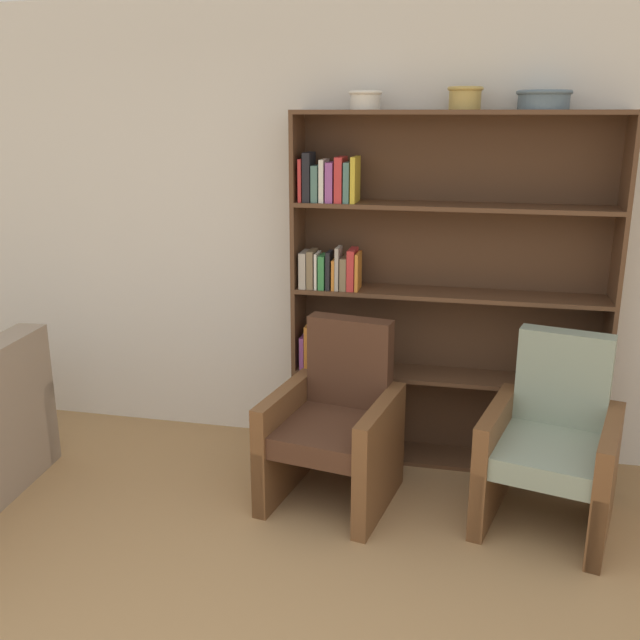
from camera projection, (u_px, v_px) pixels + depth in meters
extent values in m
cube|color=silver|center=(367.00, 233.00, 4.37)|extent=(12.00, 0.06, 2.75)
cube|color=brown|center=(298.00, 288.00, 4.36)|extent=(0.03, 0.30, 2.10)
cube|color=brown|center=(613.00, 305.00, 3.99)|extent=(0.02, 0.30, 2.10)
cube|color=brown|center=(458.00, 112.00, 3.88)|extent=(1.79, 0.30, 0.03)
cube|color=brown|center=(440.00, 456.00, 4.47)|extent=(1.79, 0.30, 0.03)
cube|color=#492F1E|center=(450.00, 290.00, 4.31)|extent=(1.79, 0.01, 2.10)
cube|color=white|center=(306.00, 431.00, 4.57)|extent=(0.04, 0.16, 0.19)
cube|color=white|center=(312.00, 428.00, 4.57)|extent=(0.04, 0.19, 0.24)
cube|color=gold|center=(317.00, 432.00, 4.55)|extent=(0.02, 0.16, 0.19)
cube|color=white|center=(320.00, 426.00, 4.53)|extent=(0.02, 0.15, 0.28)
cube|color=white|center=(325.00, 433.00, 4.53)|extent=(0.04, 0.13, 0.20)
cube|color=#388C47|center=(331.00, 433.00, 4.52)|extent=(0.03, 0.14, 0.21)
cube|color=#7F6B4C|center=(336.00, 428.00, 4.52)|extent=(0.02, 0.16, 0.27)
cube|color=red|center=(341.00, 434.00, 4.52)|extent=(0.04, 0.16, 0.20)
cube|color=#994C99|center=(348.00, 436.00, 4.52)|extent=(0.03, 0.18, 0.18)
cube|color=orange|center=(354.00, 429.00, 4.51)|extent=(0.02, 0.20, 0.26)
cube|color=#994C99|center=(359.00, 438.00, 4.49)|extent=(0.03, 0.14, 0.18)
cube|color=brown|center=(444.00, 376.00, 4.32)|extent=(1.79, 0.30, 0.02)
cube|color=#994C99|center=(305.00, 350.00, 4.43)|extent=(0.03, 0.19, 0.20)
cube|color=orange|center=(310.00, 345.00, 4.41)|extent=(0.03, 0.17, 0.28)
cube|color=#334CB2|center=(315.00, 351.00, 4.41)|extent=(0.02, 0.18, 0.20)
cube|color=white|center=(318.00, 350.00, 4.39)|extent=(0.02, 0.16, 0.23)
cube|color=#994C99|center=(324.00, 353.00, 4.37)|extent=(0.04, 0.13, 0.21)
cube|color=#334CB2|center=(331.00, 354.00, 4.36)|extent=(0.03, 0.12, 0.20)
cube|color=white|center=(339.00, 349.00, 4.38)|extent=(0.04, 0.20, 0.25)
cube|color=red|center=(346.00, 358.00, 4.35)|extent=(0.04, 0.13, 0.17)
cube|color=#7F6B4C|center=(352.00, 354.00, 4.33)|extent=(0.03, 0.12, 0.22)
cube|color=brown|center=(449.00, 294.00, 4.17)|extent=(1.79, 0.30, 0.02)
cube|color=#B2A899|center=(305.00, 269.00, 4.27)|extent=(0.04, 0.17, 0.21)
cube|color=#7F6B4C|center=(312.00, 269.00, 4.26)|extent=(0.04, 0.15, 0.23)
cube|color=white|center=(318.00, 270.00, 4.24)|extent=(0.02, 0.14, 0.21)
cube|color=#388C47|center=(323.00, 271.00, 4.24)|extent=(0.04, 0.14, 0.20)
cube|color=black|center=(329.00, 270.00, 4.22)|extent=(0.02, 0.13, 0.23)
cube|color=orange|center=(336.00, 273.00, 4.25)|extent=(0.02, 0.19, 0.18)
cube|color=#B2A899|center=(338.00, 268.00, 4.20)|extent=(0.02, 0.12, 0.25)
cube|color=#7F6B4C|center=(345.00, 273.00, 4.23)|extent=(0.04, 0.17, 0.19)
cube|color=red|center=(352.00, 269.00, 4.21)|extent=(0.04, 0.17, 0.24)
cube|color=orange|center=(358.00, 271.00, 4.20)|extent=(0.02, 0.15, 0.22)
cube|color=brown|center=(453.00, 206.00, 4.03)|extent=(1.79, 0.30, 0.02)
cube|color=red|center=(302.00, 180.00, 4.12)|extent=(0.02, 0.14, 0.24)
cube|color=black|center=(309.00, 177.00, 4.11)|extent=(0.04, 0.17, 0.28)
cube|color=#4C756B|center=(316.00, 184.00, 4.10)|extent=(0.04, 0.14, 0.21)
cube|color=white|center=(324.00, 180.00, 4.10)|extent=(0.03, 0.18, 0.24)
cube|color=#994C99|center=(331.00, 182.00, 4.09)|extent=(0.04, 0.15, 0.23)
cube|color=red|center=(341.00, 179.00, 4.09)|extent=(0.04, 0.19, 0.26)
cube|color=#4C756B|center=(348.00, 183.00, 4.05)|extent=(0.03, 0.12, 0.23)
cube|color=gold|center=(355.00, 179.00, 4.07)|extent=(0.03, 0.20, 0.26)
cylinder|color=silver|center=(365.00, 101.00, 3.97)|extent=(0.17, 0.17, 0.10)
torus|color=silver|center=(365.00, 93.00, 3.96)|extent=(0.19, 0.19, 0.02)
cylinder|color=tan|center=(465.00, 99.00, 3.86)|extent=(0.17, 0.17, 0.12)
torus|color=tan|center=(466.00, 89.00, 3.84)|extent=(0.19, 0.19, 0.02)
cylinder|color=slate|center=(544.00, 100.00, 3.78)|extent=(0.27, 0.27, 0.09)
torus|color=slate|center=(544.00, 92.00, 3.76)|extent=(0.29, 0.29, 0.02)
cube|color=brown|center=(362.00, 506.00, 3.57)|extent=(0.08, 0.08, 0.38)
cube|color=brown|center=(260.00, 484.00, 3.78)|extent=(0.08, 0.08, 0.38)
cube|color=brown|center=(396.00, 454.00, 4.11)|extent=(0.08, 0.08, 0.38)
cube|color=brown|center=(306.00, 438.00, 4.32)|extent=(0.08, 0.08, 0.38)
cube|color=#4C2D1E|center=(331.00, 432.00, 3.88)|extent=(0.58, 0.71, 0.12)
cube|color=#4C2D1E|center=(349.00, 364.00, 4.05)|extent=(0.49, 0.20, 0.54)
cube|color=brown|center=(380.00, 458.00, 3.81)|extent=(0.20, 0.68, 0.62)
cube|color=brown|center=(285.00, 440.00, 4.01)|extent=(0.20, 0.68, 0.62)
cube|color=brown|center=(597.00, 535.00, 3.32)|extent=(0.08, 0.08, 0.38)
cube|color=brown|center=(477.00, 506.00, 3.57)|extent=(0.08, 0.08, 0.38)
cube|color=brown|center=(609.00, 477.00, 3.85)|extent=(0.08, 0.08, 0.38)
cube|color=brown|center=(503.00, 456.00, 4.09)|extent=(0.08, 0.08, 0.38)
cube|color=gray|center=(549.00, 453.00, 3.65)|extent=(0.62, 0.74, 0.12)
cube|color=gray|center=(563.00, 380.00, 3.80)|extent=(0.49, 0.23, 0.54)
cube|color=brown|center=(605.00, 482.00, 3.56)|extent=(0.24, 0.68, 0.62)
cube|color=brown|center=(493.00, 459.00, 3.79)|extent=(0.24, 0.68, 0.62)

